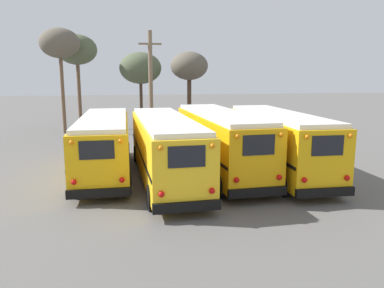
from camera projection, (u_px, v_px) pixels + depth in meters
name	position (u px, v px, depth m)	size (l,w,h in m)	color
ground_plane	(192.00, 174.00, 19.37)	(160.00, 160.00, 0.00)	#5B5956
school_bus_0	(104.00, 143.00, 19.35)	(2.63, 10.23, 2.97)	#EAAA0F
school_bus_1	(165.00, 146.00, 18.10)	(2.79, 11.01, 3.08)	yellow
school_bus_2	(220.00, 140.00, 19.35)	(2.84, 10.49, 3.22)	#E5A00C
school_bus_3	(278.00, 141.00, 19.27)	(2.67, 10.04, 3.18)	#EAAA0F
utility_pole	(151.00, 84.00, 29.51)	(1.80, 0.33, 8.46)	#75604C
bare_tree_0	(60.00, 44.00, 31.74)	(3.38, 3.38, 9.00)	brown
bare_tree_1	(189.00, 67.00, 36.09)	(3.62, 3.62, 7.29)	#473323
bare_tree_2	(140.00, 68.00, 35.91)	(4.01, 4.01, 7.23)	#473323
bare_tree_3	(77.00, 50.00, 34.67)	(3.68, 3.68, 8.77)	brown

